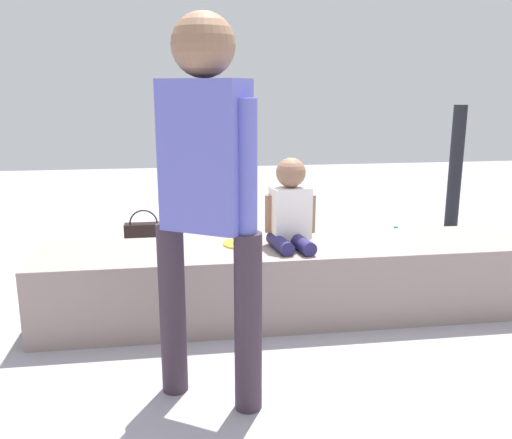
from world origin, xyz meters
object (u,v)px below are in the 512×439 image
(adult_standing, at_px, (206,180))
(cake_plate, at_px, (243,240))
(party_cup_red, at_px, (376,261))
(cake_box_white, at_px, (318,256))
(handbag_black_leather, at_px, (144,236))
(child_seated, at_px, (290,208))
(gift_bag, at_px, (233,242))
(water_bottle_near_gift, at_px, (395,241))

(adult_standing, height_order, cake_plate, adult_standing)
(party_cup_red, xyz_separation_m, cake_box_white, (-0.40, 0.12, 0.02))
(handbag_black_leather, bearing_deg, child_seated, -57.39)
(cake_plate, bearing_deg, gift_bag, 87.42)
(adult_standing, distance_m, gift_bag, 2.07)
(adult_standing, bearing_deg, cake_plate, 74.41)
(cake_plate, distance_m, water_bottle_near_gift, 1.68)
(gift_bag, distance_m, party_cup_red, 1.07)
(child_seated, distance_m, party_cup_red, 1.20)
(gift_bag, xyz_separation_m, party_cup_red, (0.99, -0.38, -0.07))
(adult_standing, height_order, gift_bag, adult_standing)
(adult_standing, distance_m, party_cup_red, 2.16)
(adult_standing, relative_size, cake_box_white, 4.48)
(child_seated, height_order, party_cup_red, child_seated)
(party_cup_red, bearing_deg, adult_standing, -130.26)
(cake_box_white, bearing_deg, child_seated, -114.73)
(gift_bag, bearing_deg, adult_standing, -98.59)
(cake_plate, relative_size, water_bottle_near_gift, 1.08)
(party_cup_red, bearing_deg, cake_plate, -147.93)
(gift_bag, bearing_deg, child_seated, -79.28)
(child_seated, height_order, cake_plate, child_seated)
(cake_plate, bearing_deg, party_cup_red, 32.07)
(water_bottle_near_gift, height_order, handbag_black_leather, handbag_black_leather)
(cake_plate, height_order, gift_bag, cake_plate)
(adult_standing, xyz_separation_m, water_bottle_near_gift, (1.56, 1.86, -0.82))
(water_bottle_near_gift, xyz_separation_m, party_cup_red, (-0.28, -0.34, -0.04))
(adult_standing, xyz_separation_m, cake_box_white, (0.88, 1.63, -0.84))
(child_seated, bearing_deg, cake_plate, 165.95)
(water_bottle_near_gift, distance_m, cake_box_white, 0.71)
(water_bottle_near_gift, height_order, party_cup_red, water_bottle_near_gift)
(gift_bag, distance_m, handbag_black_leather, 0.72)
(child_seated, relative_size, adult_standing, 0.32)
(cake_plate, relative_size, party_cup_red, 2.15)
(cake_box_white, xyz_separation_m, handbag_black_leather, (-1.26, 0.54, 0.05))
(adult_standing, relative_size, gift_bag, 5.32)
(party_cup_red, bearing_deg, handbag_black_leather, 158.46)
(gift_bag, bearing_deg, cake_plate, -92.58)
(water_bottle_near_gift, bearing_deg, adult_standing, -129.99)
(gift_bag, height_order, cake_box_white, gift_bag)
(cake_plate, relative_size, cake_box_white, 0.66)
(party_cup_red, bearing_deg, cake_box_white, 163.56)
(party_cup_red, relative_size, cake_box_white, 0.31)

